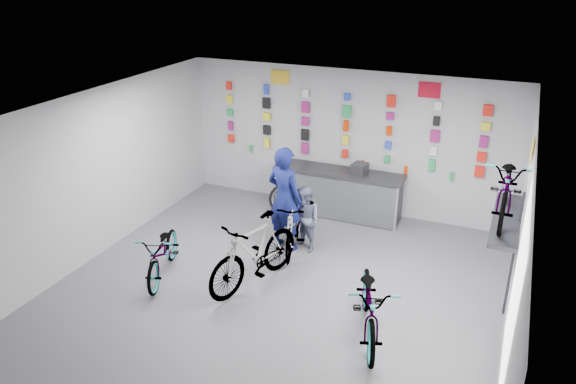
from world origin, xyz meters
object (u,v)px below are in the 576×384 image
at_px(bike_left, 163,253).
at_px(counter, 338,194).
at_px(customer, 305,219).
at_px(bike_service, 293,224).
at_px(clerk, 285,199).
at_px(bike_center, 254,252).
at_px(bike_right, 370,304).

bearing_deg(bike_left, counter, 41.28).
xyz_separation_m(counter, customer, (-0.07, -1.68, 0.14)).
height_order(bike_service, customer, customer).
bearing_deg(clerk, bike_center, 106.52).
relative_size(bike_left, bike_service, 0.99).
xyz_separation_m(bike_service, clerk, (-0.18, 0.04, 0.47)).
relative_size(clerk, customer, 1.58).
relative_size(bike_center, clerk, 1.02).
bearing_deg(bike_left, bike_center, -6.02).
bearing_deg(bike_right, clerk, 119.11).
distance_m(bike_right, clerk, 2.97).
distance_m(bike_left, bike_right, 3.66).
xyz_separation_m(bike_center, clerk, (-0.05, 1.40, 0.38)).
height_order(bike_center, bike_service, bike_center).
bearing_deg(bike_left, bike_right, -22.54).
bearing_deg(customer, clerk, -148.71).
height_order(bike_left, clerk, clerk).
distance_m(bike_right, bike_service, 2.77).
xyz_separation_m(counter, bike_center, (-0.41, -3.11, 0.12)).
height_order(counter, clerk, clerk).
relative_size(counter, bike_left, 1.60).
relative_size(bike_left, bike_center, 0.84).
bearing_deg(counter, bike_center, -97.57).
bearing_deg(bike_right, counter, 96.11).
height_order(bike_center, clerk, clerk).
bearing_deg(counter, bike_left, -119.36).
xyz_separation_m(counter, bike_left, (-1.95, -3.47, -0.04)).
distance_m(bike_center, customer, 1.47).
relative_size(bike_right, clerk, 0.99).
xyz_separation_m(bike_left, customer, (1.88, 1.79, 0.18)).
bearing_deg(bike_right, bike_service, 117.17).
relative_size(bike_center, bike_service, 1.18).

